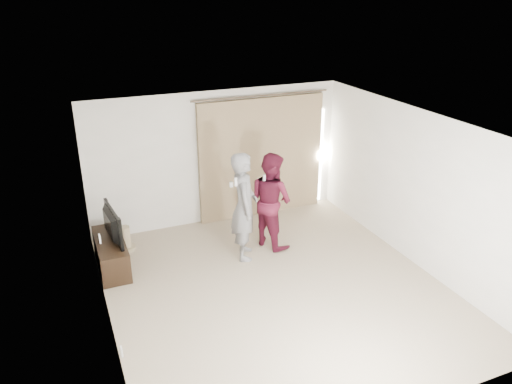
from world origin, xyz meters
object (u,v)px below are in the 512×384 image
(tv, at_px, (108,225))
(person_woman, at_px, (271,200))
(tv_console, at_px, (111,253))
(person_man, at_px, (244,206))

(tv, relative_size, person_woman, 0.55)
(tv_console, xyz_separation_m, person_woman, (2.79, -0.29, 0.62))
(tv_console, xyz_separation_m, person_man, (2.19, -0.51, 0.69))
(tv, xyz_separation_m, person_woman, (2.79, -0.29, 0.09))
(tv, bearing_deg, person_woman, -101.76)
(person_woman, bearing_deg, tv, 174.16)
(person_woman, bearing_deg, tv_console, 174.16)
(tv, distance_m, person_woman, 2.80)
(tv, bearing_deg, tv_console, 174.07)
(tv, height_order, person_man, person_man)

